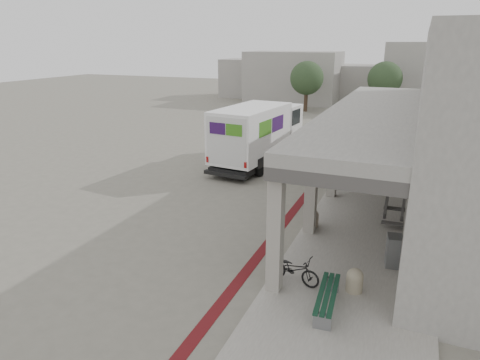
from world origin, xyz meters
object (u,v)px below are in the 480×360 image
at_px(bench, 327,297).
at_px(utility_cabinet, 394,251).
at_px(bicycle_black, 294,269).
at_px(fedex_truck, 259,133).

height_order(bench, utility_cabinet, utility_cabinet).
bearing_deg(utility_cabinet, bench, -123.10).
bearing_deg(utility_cabinet, bicycle_black, -148.70).
bearing_deg(bicycle_black, bench, -117.80).
distance_m(utility_cabinet, bicycle_black, 3.24).
xyz_separation_m(bench, bicycle_black, (-1.12, 0.91, 0.07)).
bearing_deg(bicycle_black, utility_cabinet, -39.20).
relative_size(fedex_truck, bicycle_black, 5.11).
bearing_deg(bench, fedex_truck, 113.19).
bearing_deg(fedex_truck, utility_cabinet, -44.56).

